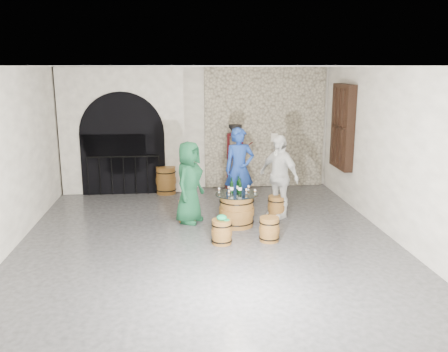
{
  "coord_description": "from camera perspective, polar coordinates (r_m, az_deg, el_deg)",
  "views": [
    {
      "loc": [
        -0.54,
        -8.48,
        3.19
      ],
      "look_at": [
        0.39,
        0.73,
        1.05
      ],
      "focal_mm": 38.0,
      "sensor_mm": 36.0,
      "label": 1
    }
  ],
  "objects": [
    {
      "name": "wall_front",
      "position": [
        4.79,
        1.08,
        -6.42
      ],
      "size": [
        8.0,
        0.0,
        8.0
      ],
      "primitive_type": "plane",
      "rotation": [
        -1.57,
        0.0,
        0.0
      ],
      "color": "white",
      "rests_on": "ground"
    },
    {
      "name": "corking_press",
      "position": [
        12.47,
        1.35,
        2.89
      ],
      "size": [
        0.7,
        0.38,
        1.72
      ],
      "rotation": [
        0.0,
        0.0,
        0.01
      ],
      "color": "#480C11",
      "rests_on": "ground"
    },
    {
      "name": "wine_bottle_left",
      "position": [
        9.62,
        0.92,
        -1.32
      ],
      "size": [
        0.08,
        0.08,
        0.32
      ],
      "color": "black",
      "rests_on": "barrel_table"
    },
    {
      "name": "person_green",
      "position": [
        9.82,
        -4.21,
        -0.76
      ],
      "size": [
        0.88,
        1.0,
        1.71
      ],
      "primitive_type": "imported",
      "rotation": [
        0.0,
        0.0,
        1.07
      ],
      "color": "#134528",
      "rests_on": "ground"
    },
    {
      "name": "tasting_glass_d",
      "position": [
        9.89,
        2.97,
        -1.42
      ],
      "size": [
        0.05,
        0.05,
        0.1
      ],
      "primitive_type": null,
      "color": "#BE6925",
      "rests_on": "barrel_table"
    },
    {
      "name": "wall_left",
      "position": [
        9.12,
        -24.59,
        1.78
      ],
      "size": [
        0.0,
        8.0,
        8.0
      ],
      "primitive_type": "plane",
      "rotation": [
        1.57,
        0.0,
        1.57
      ],
      "color": "white",
      "rests_on": "ground"
    },
    {
      "name": "barrel_stool_near_left",
      "position": [
        8.77,
        -0.27,
        -6.73
      ],
      "size": [
        0.4,
        0.4,
        0.46
      ],
      "color": "brown",
      "rests_on": "ground"
    },
    {
      "name": "barrel_stool_left",
      "position": [
        10.01,
        -4.46,
        -4.24
      ],
      "size": [
        0.4,
        0.4,
        0.46
      ],
      "color": "brown",
      "rests_on": "ground"
    },
    {
      "name": "arched_opening",
      "position": [
        12.4,
        -12.05,
        5.28
      ],
      "size": [
        3.1,
        0.6,
        3.19
      ],
      "color": "white",
      "rests_on": "ground"
    },
    {
      "name": "ceiling",
      "position": [
        8.5,
        -2.16,
        13.07
      ],
      "size": [
        8.0,
        8.0,
        0.0
      ],
      "primitive_type": "plane",
      "rotation": [
        3.14,
        0.0,
        0.0
      ],
      "color": "beige",
      "rests_on": "wall_back"
    },
    {
      "name": "barrel_stool_near_right",
      "position": [
        8.94,
        5.48,
        -6.4
      ],
      "size": [
        0.4,
        0.4,
        0.46
      ],
      "color": "brown",
      "rests_on": "ground"
    },
    {
      "name": "person_white",
      "position": [
        10.22,
        6.59,
        -0.03
      ],
      "size": [
        0.97,
        1.11,
        1.8
      ],
      "primitive_type": "imported",
      "rotation": [
        0.0,
        0.0,
        -0.95
      ],
      "color": "silver",
      "rests_on": "ground"
    },
    {
      "name": "tasting_glass_a",
      "position": [
        9.5,
        0.61,
        -2.01
      ],
      "size": [
        0.05,
        0.05,
        0.1
      ],
      "primitive_type": null,
      "color": "#BE6925",
      "rests_on": "barrel_table"
    },
    {
      "name": "side_barrel",
      "position": [
        12.23,
        -7.0,
        -0.51
      ],
      "size": [
        0.53,
        0.53,
        0.7
      ],
      "rotation": [
        0.0,
        0.0,
        0.11
      ],
      "color": "brown",
      "rests_on": "ground"
    },
    {
      "name": "tasting_glass_c",
      "position": [
        9.81,
        0.58,
        -1.53
      ],
      "size": [
        0.05,
        0.05,
        0.1
      ],
      "primitive_type": null,
      "color": "#BE6925",
      "rests_on": "barrel_table"
    },
    {
      "name": "wine_bottle_right",
      "position": [
        9.72,
        1.73,
        -1.17
      ],
      "size": [
        0.08,
        0.08,
        0.32
      ],
      "color": "black",
      "rests_on": "barrel_table"
    },
    {
      "name": "wall_back",
      "position": [
        12.59,
        -3.26,
        5.74
      ],
      "size": [
        8.0,
        0.0,
        8.0
      ],
      "primitive_type": "plane",
      "rotation": [
        1.57,
        0.0,
        0.0
      ],
      "color": "white",
      "rests_on": "ground"
    },
    {
      "name": "person_blue",
      "position": [
        10.65,
        1.87,
        0.81
      ],
      "size": [
        0.74,
        0.55,
        1.88
      ],
      "primitive_type": "imported",
      "rotation": [
        0.0,
        0.0,
        0.15
      ],
      "color": "navy",
      "rests_on": "ground"
    },
    {
      "name": "control_box",
      "position": [
        12.74,
        6.06,
        4.64
      ],
      "size": [
        0.18,
        0.1,
        0.22
      ],
      "primitive_type": "cube",
      "color": "silver",
      "rests_on": "wall_back"
    },
    {
      "name": "stone_facing_panel",
      "position": [
        12.74,
        4.91,
        5.8
      ],
      "size": [
        3.2,
        0.12,
        3.18
      ],
      "primitive_type": "cube",
      "color": "#B2A98D",
      "rests_on": "ground"
    },
    {
      "name": "barrel_table",
      "position": [
        9.71,
        1.53,
        -4.09
      ],
      "size": [
        0.87,
        0.87,
        0.68
      ],
      "color": "brown",
      "rests_on": "ground"
    },
    {
      "name": "green_cap",
      "position": [
        8.68,
        -0.25,
        -5.03
      ],
      "size": [
        0.24,
        0.19,
        0.1
      ],
      "color": "#0D9354",
      "rests_on": "barrel_stool_near_left"
    },
    {
      "name": "shuttered_window",
      "position": [
        11.65,
        14.03,
        5.78
      ],
      "size": [
        0.23,
        1.1,
        2.0
      ],
      "color": "black",
      "rests_on": "wall_right"
    },
    {
      "name": "barrel_stool_far",
      "position": [
        10.76,
        1.82,
        -2.97
      ],
      "size": [
        0.4,
        0.4,
        0.46
      ],
      "color": "brown",
      "rests_on": "ground"
    },
    {
      "name": "tasting_glass_e",
      "position": [
        9.58,
        3.75,
        -1.9
      ],
      "size": [
        0.05,
        0.05,
        0.1
      ],
      "primitive_type": null,
      "color": "#BE6925",
      "rests_on": "barrel_table"
    },
    {
      "name": "barrel_stool_right",
      "position": [
        10.37,
        6.34,
        -3.67
      ],
      "size": [
        0.4,
        0.4,
        0.46
      ],
      "color": "brown",
      "rests_on": "ground"
    },
    {
      "name": "tasting_glass_f",
      "position": [
        9.69,
        -0.59,
        -1.7
      ],
      "size": [
        0.05,
        0.05,
        0.1
      ],
      "primitive_type": null,
      "color": "#BE6925",
      "rests_on": "barrel_table"
    },
    {
      "name": "wine_bottle_center",
      "position": [
        9.59,
        1.93,
        -1.36
      ],
      "size": [
        0.08,
        0.08,
        0.32
      ],
      "color": "black",
      "rests_on": "barrel_table"
    },
    {
      "name": "ground",
      "position": [
        9.08,
        -1.99,
        -7.57
      ],
      "size": [
        8.0,
        8.0,
        0.0
      ],
      "primitive_type": "plane",
      "color": "#2E2E31",
      "rests_on": "ground"
    },
    {
      "name": "tasting_glass_b",
      "position": [
        9.64,
        2.71,
        -1.8
      ],
      "size": [
        0.05,
        0.05,
        0.1
      ],
      "primitive_type": null,
      "color": "#BE6925",
      "rests_on": "barrel_table"
    },
    {
      "name": "wall_right",
      "position": [
        9.53,
        19.46,
        2.66
      ],
      "size": [
        0.0,
        8.0,
        8.0
      ],
      "primitive_type": "plane",
      "rotation": [
        1.57,
        0.0,
        -1.57
      ],
      "color": "white",
      "rests_on": "ground"
    }
  ]
}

